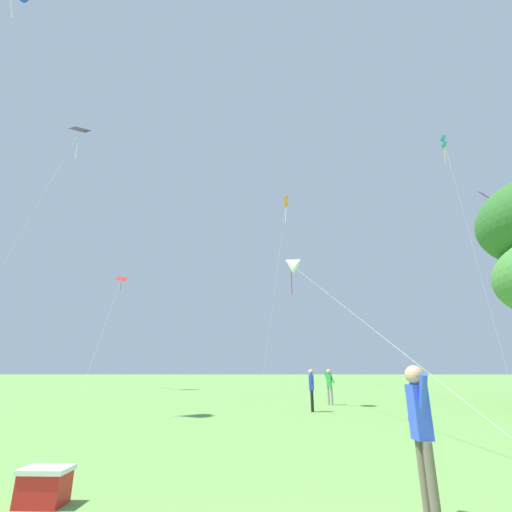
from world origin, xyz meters
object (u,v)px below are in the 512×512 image
Objects in this scene: kite_red_high at (119,285)px; person_far_back at (421,423)px; kite_purple_streamer at (490,204)px; kite_orange_box at (286,203)px; picnic_cooler at (44,486)px; person_child_small at (311,386)px; kite_black_large at (77,139)px; kite_teal_box at (444,144)px; kite_white_distant at (291,263)px; person_with_spool at (329,383)px.

kite_red_high reaches higher than person_far_back.
kite_purple_streamer is 9.56× the size of person_far_back.
picnic_cooler is at bearing -97.93° from kite_orange_box.
kite_black_large is at bearing 144.99° from person_child_small.
kite_white_distant is (-18.38, -16.01, -18.38)m from kite_teal_box.
kite_orange_box is 46.84m from picnic_cooler.
person_with_spool is 2.87× the size of picnic_cooler.
kite_red_high is at bearing 164.83° from kite_purple_streamer.
person_with_spool is 14.86m from person_far_back.
person_far_back is (-1.28, -14.80, -0.01)m from person_with_spool.
kite_white_distant is at bearing -138.95° from kite_teal_box.
kite_teal_box is 15.43× the size of person_with_spool.
kite_orange_box is 36.83m from person_child_small.
kite_black_large is 35.60m from person_with_spool.
kite_black_large is (-22.79, -13.47, 1.23)m from kite_orange_box.
person_child_small is at bearing -134.62° from kite_teal_box.
person_child_small is at bearing -35.01° from kite_black_large.
picnic_cooler is (-4.16, -13.22, -6.90)m from kite_white_distant.
picnic_cooler is at bearing -57.04° from kite_black_large.
kite_purple_streamer is at bearing 27.20° from kite_white_distant.
kite_orange_box is 46.42m from person_far_back.
kite_orange_box is at bearing 30.58° from kite_black_large.
kite_purple_streamer is at bearing -100.63° from kite_teal_box.
kite_black_large reaches higher than person_far_back.
picnic_cooler is at bearing -112.60° from person_with_spool.
person_far_back is 0.99× the size of person_child_small.
kite_orange_box reaches higher than person_child_small.
kite_teal_box is at bearing -32.45° from kite_orange_box.
kite_purple_streamer is 35.41m from kite_red_high.
person_far_back is 11.54m from person_child_small.
person_far_back is at bearing -89.97° from person_child_small.
kite_purple_streamer is 1.35× the size of kite_white_distant.
kite_teal_box is 35.24m from person_child_small.
kite_white_distant is at bearing -31.94° from kite_black_large.
kite_black_large is at bearing -176.14° from kite_teal_box.
kite_teal_box is at bearing 41.81° from person_with_spool.
kite_orange_box is 25.59m from kite_purple_streamer.
person_with_spool is (1.85, 1.22, -6.09)m from kite_white_distant.
person_with_spool is at bearing -138.19° from kite_teal_box.
kite_white_distant is 14.90m from person_far_back.
kite_purple_streamer is at bearing -49.15° from kite_orange_box.
kite_orange_box reaches higher than kite_purple_streamer.
kite_purple_streamer is at bearing 33.26° from person_child_small.
kite_orange_box is 0.92× the size of kite_black_large.
person_with_spool is at bearing -27.52° from kite_black_large.
kite_orange_box is 14.73× the size of person_far_back.
picnic_cooler is at bearing -127.64° from kite_teal_box.
kite_black_large is (-39.76, -2.68, -0.35)m from kite_teal_box.
kite_white_distant is (-17.02, -8.75, -7.55)m from kite_purple_streamer.
kite_orange_box is 0.94× the size of kite_teal_box.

